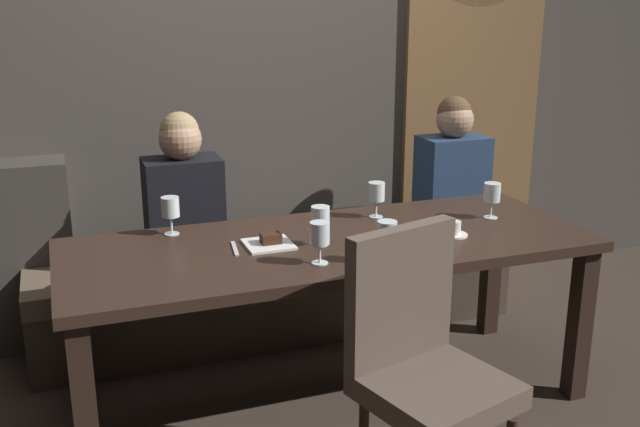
% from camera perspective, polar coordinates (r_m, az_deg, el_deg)
% --- Properties ---
extents(ground, '(9.00, 9.00, 0.00)m').
position_cam_1_polar(ground, '(3.37, 0.74, -14.09)').
color(ground, '#382D26').
extents(back_wall_tiled, '(6.00, 0.12, 3.00)m').
position_cam_1_polar(back_wall_tiled, '(4.07, -5.46, 13.42)').
color(back_wall_tiled, '#423D38').
rests_on(back_wall_tiled, ground).
extents(arched_door, '(0.90, 0.05, 2.55)m').
position_cam_1_polar(arched_door, '(4.55, 11.86, 11.78)').
color(arched_door, brown).
rests_on(arched_door, ground).
extents(dining_table, '(2.20, 0.84, 0.74)m').
position_cam_1_polar(dining_table, '(3.09, 0.79, -3.64)').
color(dining_table, black).
rests_on(dining_table, ground).
extents(banquette_bench, '(2.50, 0.44, 0.45)m').
position_cam_1_polar(banquette_bench, '(3.86, -2.95, -6.15)').
color(banquette_bench, '#40352A').
rests_on(banquette_bench, ground).
extents(chair_near_side, '(0.54, 0.54, 0.98)m').
position_cam_1_polar(chair_near_side, '(2.54, 7.81, -10.76)').
color(chair_near_side, '#302119').
rests_on(chair_near_side, ground).
extents(diner_redhead, '(0.36, 0.24, 0.75)m').
position_cam_1_polar(diner_redhead, '(3.56, -10.55, 1.40)').
color(diner_redhead, black).
rests_on(diner_redhead, banquette_bench).
extents(diner_bearded, '(0.36, 0.24, 0.75)m').
position_cam_1_polar(diner_bearded, '(4.10, 10.20, 3.42)').
color(diner_bearded, navy).
rests_on(diner_bearded, banquette_bench).
extents(wine_glass_end_right, '(0.08, 0.08, 0.16)m').
position_cam_1_polar(wine_glass_end_right, '(2.97, 0.03, -0.34)').
color(wine_glass_end_right, silver).
rests_on(wine_glass_end_right, dining_table).
extents(wine_glass_center_back, '(0.08, 0.08, 0.16)m').
position_cam_1_polar(wine_glass_center_back, '(3.36, 4.39, 1.63)').
color(wine_glass_center_back, silver).
rests_on(wine_glass_center_back, dining_table).
extents(wine_glass_end_left, '(0.08, 0.08, 0.16)m').
position_cam_1_polar(wine_glass_end_left, '(2.77, -0.02, -1.70)').
color(wine_glass_end_left, silver).
rests_on(wine_glass_end_left, dining_table).
extents(wine_glass_far_right, '(0.08, 0.08, 0.16)m').
position_cam_1_polar(wine_glass_far_right, '(2.79, 5.21, -1.54)').
color(wine_glass_far_right, silver).
rests_on(wine_glass_far_right, dining_table).
extents(wine_glass_near_right, '(0.08, 0.08, 0.16)m').
position_cam_1_polar(wine_glass_near_right, '(3.17, -11.51, 0.42)').
color(wine_glass_near_right, silver).
rests_on(wine_glass_near_right, dining_table).
extents(wine_glass_center_front, '(0.08, 0.08, 0.16)m').
position_cam_1_polar(wine_glass_center_front, '(3.43, 13.18, 1.48)').
color(wine_glass_center_front, silver).
rests_on(wine_glass_center_front, dining_table).
extents(espresso_cup, '(0.12, 0.12, 0.06)m').
position_cam_1_polar(espresso_cup, '(3.17, 10.31, -1.24)').
color(espresso_cup, white).
rests_on(espresso_cup, dining_table).
extents(dessert_plate, '(0.19, 0.19, 0.05)m').
position_cam_1_polar(dessert_plate, '(3.00, -3.95, -2.22)').
color(dessert_plate, white).
rests_on(dessert_plate, dining_table).
extents(fork_on_table, '(0.04, 0.17, 0.01)m').
position_cam_1_polar(fork_on_table, '(2.98, -6.61, -2.71)').
color(fork_on_table, silver).
rests_on(fork_on_table, dining_table).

